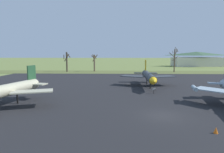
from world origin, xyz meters
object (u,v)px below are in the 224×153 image
object	(u,v)px
traffic_cone	(216,131)
info_placard_front_left	(154,90)
jet_fighter_front_left	(149,76)
visitor_building	(196,59)

from	to	relation	value
traffic_cone	info_placard_front_left	bearing A→B (deg)	98.08
jet_fighter_front_left	info_placard_front_left	size ratio (longest dim) A/B	14.88
jet_fighter_front_left	traffic_cone	xyz separation A→B (m)	(2.02, -23.27, -1.87)
info_placard_front_left	traffic_cone	xyz separation A→B (m)	(2.27, -15.99, -0.36)
info_placard_front_left	traffic_cone	bearing A→B (deg)	-81.92
visitor_building	traffic_cone	bearing A→B (deg)	-110.99
visitor_building	info_placard_front_left	bearing A→B (deg)	-116.52
visitor_building	traffic_cone	world-z (taller)	visitor_building
jet_fighter_front_left	visitor_building	world-z (taller)	visitor_building
jet_fighter_front_left	visitor_building	distance (m)	74.85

